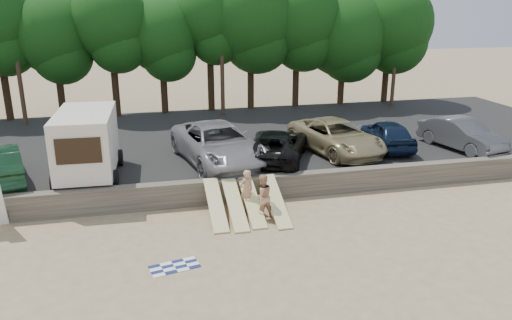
# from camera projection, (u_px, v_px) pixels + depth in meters

# --- Properties ---
(ground) EXTENTS (120.00, 120.00, 0.00)m
(ground) POSITION_uv_depth(u_px,v_px,m) (242.00, 234.00, 17.51)
(ground) COLOR tan
(ground) RESTS_ON ground
(seawall) EXTENTS (44.00, 0.50, 1.00)m
(seawall) POSITION_uv_depth(u_px,v_px,m) (227.00, 190.00, 20.14)
(seawall) COLOR #6B6356
(seawall) RESTS_ON ground
(parking_lot) EXTENTS (44.00, 14.50, 0.70)m
(parking_lot) POSITION_uv_depth(u_px,v_px,m) (203.00, 144.00, 27.14)
(parking_lot) COLOR #282828
(parking_lot) RESTS_ON ground
(treeline) EXTENTS (33.83, 6.31, 9.30)m
(treeline) POSITION_uv_depth(u_px,v_px,m) (214.00, 25.00, 32.25)
(treeline) COLOR #382616
(treeline) RESTS_ON parking_lot
(utility_poles) EXTENTS (25.80, 0.26, 9.00)m
(utility_poles) POSITION_uv_depth(u_px,v_px,m) (222.00, 40.00, 31.11)
(utility_poles) COLOR #473321
(utility_poles) RESTS_ON parking_lot
(box_trailer) EXTENTS (2.65, 4.50, 2.80)m
(box_trailer) POSITION_uv_depth(u_px,v_px,m) (87.00, 141.00, 20.55)
(box_trailer) COLOR silver
(box_trailer) RESTS_ON parking_lot
(car_2) EXTENTS (4.19, 6.90, 1.79)m
(car_2) POSITION_uv_depth(u_px,v_px,m) (218.00, 144.00, 22.61)
(car_2) COLOR gray
(car_2) RESTS_ON parking_lot
(car_3) EXTENTS (4.34, 5.83, 1.47)m
(car_3) POSITION_uv_depth(u_px,v_px,m) (276.00, 146.00, 22.93)
(car_3) COLOR black
(car_3) RESTS_ON parking_lot
(car_4) EXTENTS (3.86, 6.13, 1.58)m
(car_4) POSITION_uv_depth(u_px,v_px,m) (336.00, 137.00, 24.25)
(car_4) COLOR #94865E
(car_4) RESTS_ON parking_lot
(car_5) EXTENTS (2.16, 4.42, 1.45)m
(car_5) POSITION_uv_depth(u_px,v_px,m) (387.00, 134.00, 24.95)
(car_5) COLOR #0E1932
(car_5) RESTS_ON parking_lot
(car_6) EXTENTS (2.63, 4.84, 1.51)m
(car_6) POSITION_uv_depth(u_px,v_px,m) (462.00, 134.00, 24.79)
(car_6) COLOR #4A4C4F
(car_6) RESTS_ON parking_lot
(surfboard_low_0) EXTENTS (0.56, 2.84, 1.09)m
(surfboard_low_0) POSITION_uv_depth(u_px,v_px,m) (216.00, 204.00, 18.65)
(surfboard_low_0) COLOR beige
(surfboard_low_0) RESTS_ON ground
(surfboard_low_1) EXTENTS (0.56, 2.86, 1.05)m
(surfboard_low_1) POSITION_uv_depth(u_px,v_px,m) (235.00, 204.00, 18.71)
(surfboard_low_1) COLOR beige
(surfboard_low_1) RESTS_ON ground
(surfboard_low_2) EXTENTS (0.56, 2.86, 1.05)m
(surfboard_low_2) POSITION_uv_depth(u_px,v_px,m) (252.00, 201.00, 18.98)
(surfboard_low_2) COLOR beige
(surfboard_low_2) RESTS_ON ground
(surfboard_low_3) EXTENTS (0.56, 2.83, 1.14)m
(surfboard_low_3) POSITION_uv_depth(u_px,v_px,m) (276.00, 201.00, 18.93)
(surfboard_low_3) COLOR beige
(surfboard_low_3) RESTS_ON ground
(beachgoer_a) EXTENTS (0.73, 0.61, 1.70)m
(beachgoer_a) POSITION_uv_depth(u_px,v_px,m) (246.00, 191.00, 19.12)
(beachgoer_a) COLOR tan
(beachgoer_a) RESTS_ON ground
(beachgoer_b) EXTENTS (0.96, 0.82, 1.72)m
(beachgoer_b) POSITION_uv_depth(u_px,v_px,m) (262.00, 196.00, 18.56)
(beachgoer_b) COLOR tan
(beachgoer_b) RESTS_ON ground
(cooler) EXTENTS (0.38, 0.30, 0.32)m
(cooler) POSITION_uv_depth(u_px,v_px,m) (264.00, 201.00, 19.96)
(cooler) COLOR #25883B
(cooler) RESTS_ON ground
(gear_bag) EXTENTS (0.35, 0.31, 0.22)m
(gear_bag) POSITION_uv_depth(u_px,v_px,m) (257.00, 205.00, 19.65)
(gear_bag) COLOR orange
(gear_bag) RESTS_ON ground
(beach_towel) EXTENTS (1.79, 1.79, 0.00)m
(beach_towel) POSITION_uv_depth(u_px,v_px,m) (174.00, 267.00, 15.35)
(beach_towel) COLOR white
(beach_towel) RESTS_ON ground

